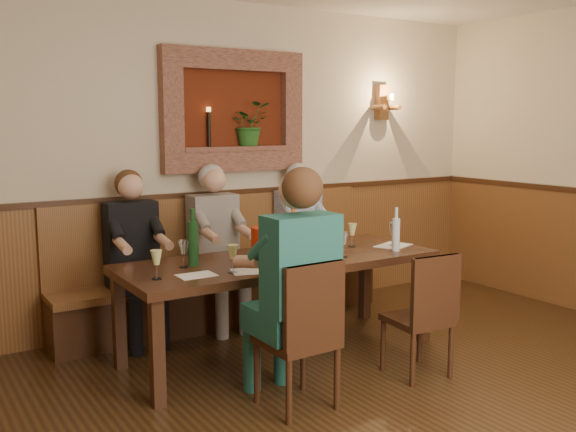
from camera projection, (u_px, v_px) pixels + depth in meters
name	position (u px, v px, depth m)	size (l,w,h in m)	color
room_shell	(483.00, 93.00, 3.07)	(6.04, 6.04, 2.82)	beige
wainscoting	(471.00, 353.00, 3.26)	(6.02, 6.02, 1.15)	brown
wall_niche	(238.00, 116.00, 5.67)	(1.36, 0.30, 1.06)	#571D0C
wall_sconce	(383.00, 103.00, 6.52)	(0.25, 0.20, 0.35)	brown
dining_table	(280.00, 267.00, 4.79)	(2.40, 0.90, 0.75)	#311C0E
bench	(224.00, 286.00, 5.63)	(3.00, 0.45, 1.11)	#381E0F
chair_near_left	(298.00, 365.00, 3.94)	(0.43, 0.43, 0.94)	#311C0E
chair_near_right	(418.00, 339.00, 4.46)	(0.41, 0.41, 0.87)	#311C0E
person_bench_left	(136.00, 273.00, 5.07)	(0.40, 0.49, 1.38)	black
person_bench_mid	(218.00, 261.00, 5.45)	(0.41, 0.50, 1.40)	#605A58
person_bench_right	(303.00, 252.00, 5.91)	(0.40, 0.49, 1.38)	navy
person_chair_front	(292.00, 307.00, 3.94)	(0.45, 0.55, 1.49)	navy
spittoon_bucket	(267.00, 246.00, 4.55)	(0.23, 0.23, 0.26)	#B9240B
wine_bottle_green_a	(293.00, 236.00, 4.71)	(0.10, 0.10, 0.41)	#19471E
wine_bottle_green_b	(193.00, 242.00, 4.49)	(0.08, 0.08, 0.40)	#19471E
water_bottle	(396.00, 233.00, 5.01)	(0.08, 0.08, 0.35)	silver
tasting_sheet_a	(197.00, 275.00, 4.22)	(0.25, 0.18, 0.00)	white
tasting_sheet_b	(296.00, 260.00, 4.69)	(0.26, 0.19, 0.00)	white
tasting_sheet_c	(393.00, 245.00, 5.25)	(0.30, 0.22, 0.00)	white
tasting_sheet_d	(254.00, 271.00, 4.34)	(0.29, 0.21, 0.00)	white
wine_glass_0	(157.00, 265.00, 4.10)	(0.08, 0.08, 0.19)	#CFD17D
wine_glass_1	(352.00, 235.00, 5.19)	(0.08, 0.08, 0.19)	#CFD17D
wine_glass_2	(343.00, 245.00, 4.78)	(0.08, 0.08, 0.19)	white
wine_glass_3	(283.00, 250.00, 4.59)	(0.08, 0.08, 0.19)	#CFD17D
wine_glass_4	(233.00, 259.00, 4.29)	(0.08, 0.08, 0.19)	#CFD17D
wine_glass_5	(184.00, 254.00, 4.45)	(0.08, 0.08, 0.19)	white
wine_glass_6	(290.00, 240.00, 4.96)	(0.08, 0.08, 0.19)	#CFD17D
wine_glass_7	(393.00, 234.00, 5.22)	(0.08, 0.08, 0.19)	white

